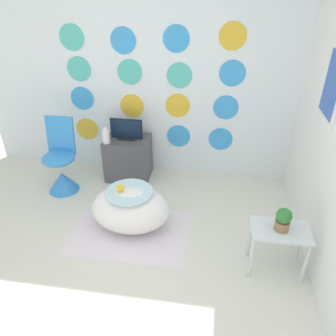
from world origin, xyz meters
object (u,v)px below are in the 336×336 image
(chair, at_px, (61,169))
(tv, at_px, (126,130))
(vase, at_px, (106,136))
(potted_plant_left, at_px, (283,219))
(bathtub, at_px, (131,209))

(chair, xyz_separation_m, tv, (0.73, 0.41, 0.38))
(vase, relative_size, potted_plant_left, 0.92)
(tv, height_order, potted_plant_left, tv)
(bathtub, relative_size, vase, 4.18)
(bathtub, xyz_separation_m, tv, (-0.28, 0.98, 0.43))
(tv, height_order, vase, tv)
(bathtub, bearing_deg, tv, 105.79)
(tv, xyz_separation_m, potted_plant_left, (1.70, -1.34, -0.09))
(tv, bearing_deg, vase, -146.14)
(bathtub, bearing_deg, chair, 150.81)
(bathtub, bearing_deg, potted_plant_left, -14.28)
(potted_plant_left, bearing_deg, chair, 159.16)
(chair, relative_size, vase, 4.67)
(chair, bearing_deg, vase, 27.67)
(chair, distance_m, potted_plant_left, 2.61)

